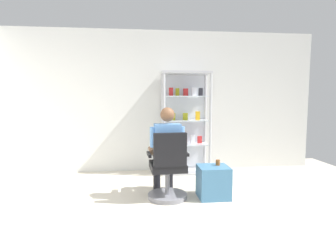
# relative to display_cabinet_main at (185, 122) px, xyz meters

# --- Properties ---
(ground_plane) EXTENTS (7.20, 7.20, 0.00)m
(ground_plane) POSITION_rel_display_cabinet_main_xyz_m (-0.40, -2.76, -0.97)
(ground_plane) COLOR beige
(back_wall) EXTENTS (6.00, 0.10, 2.70)m
(back_wall) POSITION_rel_display_cabinet_main_xyz_m (-0.40, 0.24, 0.38)
(back_wall) COLOR silver
(back_wall) RESTS_ON ground
(display_cabinet_main) EXTENTS (0.90, 0.45, 1.90)m
(display_cabinet_main) POSITION_rel_display_cabinet_main_xyz_m (0.00, 0.00, 0.00)
(display_cabinet_main) COLOR #B7B7BC
(display_cabinet_main) RESTS_ON ground
(office_chair) EXTENTS (0.58, 0.56, 0.96)m
(office_chair) POSITION_rel_display_cabinet_main_xyz_m (-0.48, -1.42, -0.57)
(office_chair) COLOR slate
(office_chair) RESTS_ON ground
(seated_shopkeeper) EXTENTS (0.50, 0.58, 1.29)m
(seated_shopkeeper) POSITION_rel_display_cabinet_main_xyz_m (-0.49, -1.26, -0.25)
(seated_shopkeeper) COLOR black
(seated_shopkeeper) RESTS_ON ground
(storage_crate) EXTENTS (0.43, 0.40, 0.45)m
(storage_crate) POSITION_rel_display_cabinet_main_xyz_m (0.17, -1.41, -0.74)
(storage_crate) COLOR teal
(storage_crate) RESTS_ON ground
(tea_glass) EXTENTS (0.06, 0.06, 0.08)m
(tea_glass) POSITION_rel_display_cabinet_main_xyz_m (0.25, -1.36, -0.47)
(tea_glass) COLOR brown
(tea_glass) RESTS_ON storage_crate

